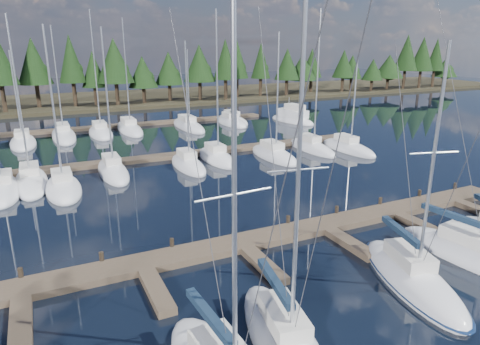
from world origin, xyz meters
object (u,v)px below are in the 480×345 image
main_dock (245,247)px  front_sailboat_4 (411,278)px  front_sailboat_5 (474,256)px  front_sailboat_3 (286,344)px  motor_yacht_right (293,118)px

main_dock → front_sailboat_4: (6.18, -6.91, 0.07)m
front_sailboat_4 → front_sailboat_5: (4.95, 0.14, 0.02)m
main_dock → front_sailboat_4: bearing=-48.2°
front_sailboat_3 → front_sailboat_4: front_sailboat_3 is taller
main_dock → motor_yacht_right: size_ratio=4.67×
main_dock → front_sailboat_4: size_ratio=3.43×
front_sailboat_4 → front_sailboat_5: 4.96m
front_sailboat_5 → motor_yacht_right: bearing=71.0°
front_sailboat_3 → motor_yacht_right: size_ratio=1.50×
front_sailboat_5 → motor_yacht_right: 44.80m
main_dock → front_sailboat_3: front_sailboat_3 is taller
front_sailboat_5 → front_sailboat_4: bearing=-178.4°
front_sailboat_3 → front_sailboat_5: size_ratio=0.92×
main_dock → front_sailboat_3: 8.81m
front_sailboat_3 → front_sailboat_4: bearing=10.6°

